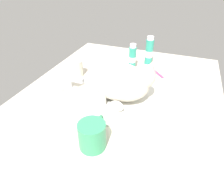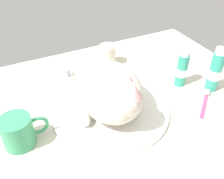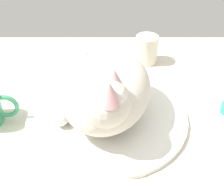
{
  "view_description": "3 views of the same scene",
  "coord_description": "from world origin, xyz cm",
  "px_view_note": "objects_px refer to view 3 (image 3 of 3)",
  "views": [
    {
      "loc": [
        -64.89,
        -21.54,
        47.78
      ],
      "look_at": [
        -2.55,
        1.8,
        5.07
      ],
      "focal_mm": 32.16,
      "sensor_mm": 36.0,
      "label": 1
    },
    {
      "loc": [
        -24.97,
        -52.57,
        52.66
      ],
      "look_at": [
        1.31,
        1.53,
        6.82
      ],
      "focal_mm": 40.59,
      "sensor_mm": 36.0,
      "label": 2
    },
    {
      "loc": [
        1.12,
        -53.96,
        46.3
      ],
      "look_at": [
        1.09,
        1.83,
        6.67
      ],
      "focal_mm": 50.19,
      "sensor_mm": 36.0,
      "label": 3
    }
  ],
  "objects_px": {
    "faucet": "(108,59)",
    "soap_bar": "(77,56)",
    "cat": "(105,91)",
    "rinse_cup": "(147,49)"
  },
  "relations": [
    {
      "from": "cat",
      "to": "rinse_cup",
      "type": "relative_size",
      "value": 3.7
    },
    {
      "from": "rinse_cup",
      "to": "soap_bar",
      "type": "height_order",
      "value": "rinse_cup"
    },
    {
      "from": "faucet",
      "to": "soap_bar",
      "type": "relative_size",
      "value": 2.35
    },
    {
      "from": "cat",
      "to": "rinse_cup",
      "type": "distance_m",
      "value": 0.29
    },
    {
      "from": "cat",
      "to": "soap_bar",
      "type": "xyz_separation_m",
      "value": [
        -0.09,
        0.25,
        -0.06
      ]
    },
    {
      "from": "faucet",
      "to": "rinse_cup",
      "type": "xyz_separation_m",
      "value": [
        0.11,
        0.03,
        0.02
      ]
    },
    {
      "from": "faucet",
      "to": "cat",
      "type": "distance_m",
      "value": 0.24
    },
    {
      "from": "faucet",
      "to": "soap_bar",
      "type": "bearing_deg",
      "value": 168.77
    },
    {
      "from": "cat",
      "to": "soap_bar",
      "type": "distance_m",
      "value": 0.27
    },
    {
      "from": "cat",
      "to": "rinse_cup",
      "type": "bearing_deg",
      "value": 66.85
    }
  ]
}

